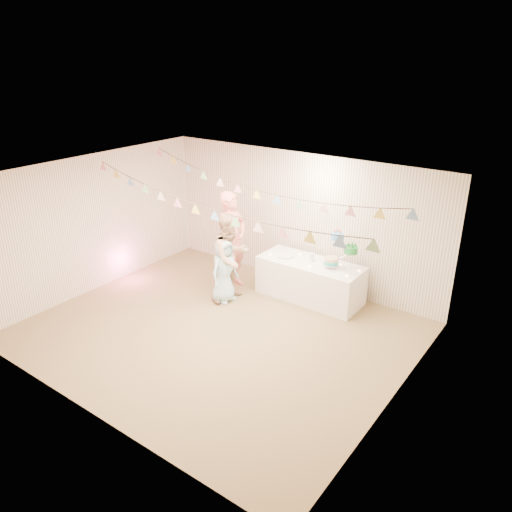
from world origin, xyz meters
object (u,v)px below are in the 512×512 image
Objects in this scene: table at (310,280)px; person_adult_b at (231,257)px; person_adult_a at (232,241)px; cake_stand at (340,250)px; person_child at (224,271)px.

table is 1.18× the size of person_adult_b.
cake_stand is at bearing -73.69° from person_adult_a.
person_adult_a is at bearing -162.96° from table.
person_adult_b is at bearing -14.04° from person_child.
person_adult_b reaches higher than table.
person_child is (-0.05, -0.14, -0.22)m from person_adult_b.
cake_stand is at bearing 5.19° from table.
cake_stand is 2.10m from person_adult_a.
person_adult_b is (0.31, -0.42, -0.13)m from person_adult_a.
cake_stand is 2.13m from person_child.
person_child is at bearing 170.77° from person_adult_b.
person_adult_a reaches higher than person_adult_b.
person_adult_a is at bearing -166.06° from cake_stand.
person_child is (-1.78, -1.07, -0.48)m from cake_stand.
person_adult_b is 1.37× the size of person_child.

